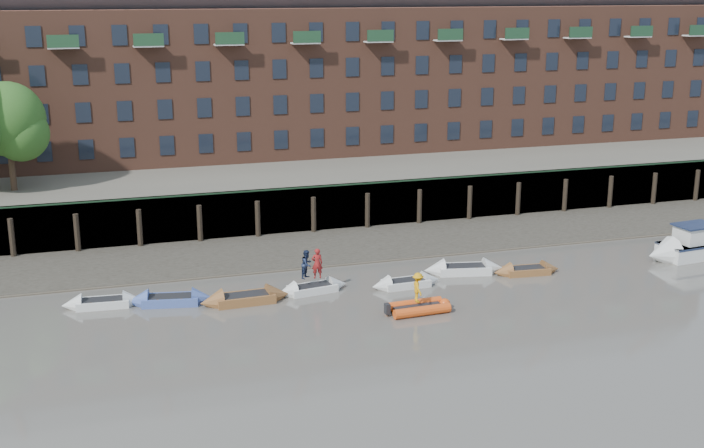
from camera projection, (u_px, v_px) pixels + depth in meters
name	position (u px, v px, depth m)	size (l,w,h in m)	color
ground	(466.00, 346.00, 43.00)	(220.00, 220.00, 0.00)	#5D5851
foreshore	(356.00, 245.00, 59.61)	(110.00, 8.00, 0.50)	#3D382F
mud_band	(372.00, 259.00, 56.47)	(110.00, 1.60, 0.10)	#4C4336
river_wall	(338.00, 207.00, 63.23)	(110.00, 1.23, 3.30)	#2D2A26
bank_terrace	(294.00, 170.00, 75.79)	(110.00, 28.00, 3.20)	#5E594D
apartment_terrace	(289.00, 36.00, 73.76)	(80.60, 15.56, 20.98)	brown
rowboat_0	(103.00, 303.00, 48.13)	(4.43, 1.59, 1.26)	silver
rowboat_1	(171.00, 300.00, 48.51)	(4.89, 2.18, 1.37)	#435AA2
rowboat_2	(245.00, 299.00, 48.69)	(5.04, 1.63, 1.45)	brown
rowboat_3	(312.00, 289.00, 50.40)	(4.40, 1.89, 1.24)	silver
rowboat_4	(406.00, 283.00, 51.32)	(4.28, 1.42, 1.23)	silver
rowboat_5	(464.00, 269.00, 53.70)	(5.10, 2.37, 1.43)	silver
rowboat_6	(527.00, 271.00, 53.57)	(4.27, 1.57, 1.21)	brown
rib_tender	(420.00, 307.00, 47.37)	(3.54, 1.81, 0.61)	#DE4D15
motor_launch	(686.00, 248.00, 56.56)	(6.92, 2.89, 2.78)	silver
person_rower_a	(317.00, 263.00, 50.05)	(0.64, 0.42, 1.77)	maroon
person_rower_b	(307.00, 264.00, 50.08)	(0.81, 0.63, 1.66)	#19233F
person_rib_crew	(418.00, 287.00, 47.08)	(1.05, 0.61, 1.63)	orange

